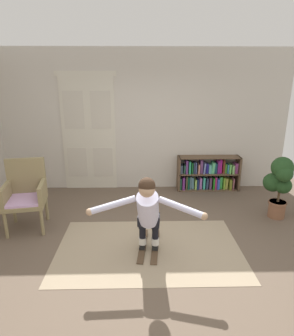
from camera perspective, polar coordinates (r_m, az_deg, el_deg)
name	(u,v)px	position (r m, az deg, el deg)	size (l,w,h in m)	color
ground_plane	(147,253)	(4.22, -0.01, -16.31)	(7.20, 7.20, 0.00)	brown
back_wall	(144,121)	(6.18, -0.57, 9.11)	(6.00, 0.10, 2.90)	beige
double_door	(89,132)	(6.25, -11.30, 6.83)	(1.22, 0.05, 2.45)	beige
rug	(149,248)	(4.32, 0.36, -15.42)	(2.59, 1.63, 0.01)	tan
bookshelf	(207,174)	(6.40, 11.69, -1.22)	(1.32, 0.30, 0.73)	brown
wicker_chair	(26,193)	(5.03, -22.60, -4.51)	(0.69, 0.69, 1.10)	#8D7C54
potted_plant	(279,182)	(5.39, 24.37, -2.44)	(0.43, 0.53, 1.09)	brown
skis_pair	(149,246)	(4.33, 0.39, -14.99)	(0.35, 0.82, 0.07)	#4F3A27
person_skier	(148,209)	(3.82, 0.17, -7.95)	(1.46, 0.71, 1.12)	white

